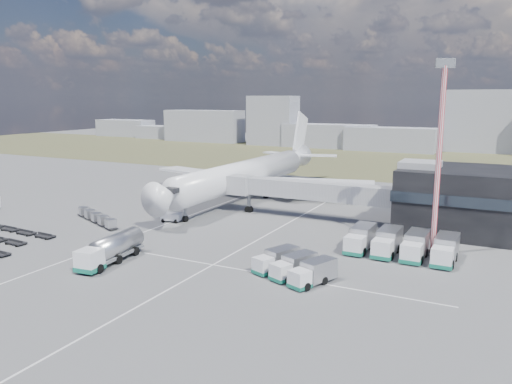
% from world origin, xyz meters
% --- Properties ---
extents(ground, '(420.00, 420.00, 0.00)m').
position_xyz_m(ground, '(0.00, 0.00, 0.00)').
color(ground, '#565659').
rests_on(ground, ground).
extents(grass_strip, '(420.00, 90.00, 0.01)m').
position_xyz_m(grass_strip, '(0.00, 110.00, 0.01)').
color(grass_strip, '#4F5030').
rests_on(grass_strip, ground).
extents(lane_markings, '(47.12, 110.00, 0.01)m').
position_xyz_m(lane_markings, '(9.77, 3.00, 0.01)').
color(lane_markings, silver).
rests_on(lane_markings, ground).
extents(terminal, '(30.40, 16.40, 11.00)m').
position_xyz_m(terminal, '(47.77, 23.96, 5.25)').
color(terminal, black).
rests_on(terminal, ground).
extents(jet_bridge, '(30.30, 3.80, 7.05)m').
position_xyz_m(jet_bridge, '(15.90, 20.42, 5.05)').
color(jet_bridge, '#939399').
rests_on(jet_bridge, ground).
extents(airliner, '(51.59, 64.53, 17.62)m').
position_xyz_m(airliner, '(0.00, 32.38, 5.29)').
color(airliner, white).
rests_on(airliner, ground).
extents(skyline, '(295.51, 26.27, 23.98)m').
position_xyz_m(skyline, '(6.46, 149.73, 8.46)').
color(skyline, '#91929E').
rests_on(skyline, ground).
extents(fuel_tanker, '(3.81, 11.14, 3.53)m').
position_xyz_m(fuel_tanker, '(3.84, -13.05, 1.77)').
color(fuel_tanker, white).
rests_on(fuel_tanker, ground).
extents(pushback_tug, '(3.71, 2.56, 1.52)m').
position_xyz_m(pushback_tug, '(-2.14, 8.00, 0.76)').
color(pushback_tug, white).
rests_on(pushback_tug, ground).
extents(catering_truck, '(4.31, 6.06, 2.57)m').
position_xyz_m(catering_truck, '(10.57, 37.86, 1.32)').
color(catering_truck, white).
rests_on(catering_truck, ground).
extents(service_trucks_near, '(9.89, 8.80, 2.48)m').
position_xyz_m(service_trucks_near, '(26.81, -7.46, 1.35)').
color(service_trucks_near, white).
rests_on(service_trucks_near, ground).
extents(service_trucks_far, '(13.89, 7.88, 3.05)m').
position_xyz_m(service_trucks_far, '(36.48, 6.45, 1.66)').
color(service_trucks_far, white).
rests_on(service_trucks_far, ground).
extents(uld_row, '(13.43, 6.98, 1.54)m').
position_xyz_m(uld_row, '(-13.08, 1.69, 0.92)').
color(uld_row, black).
rests_on(uld_row, ground).
extents(floodlight_mast, '(2.44, 1.98, 25.69)m').
position_xyz_m(floodlight_mast, '(40.17, 9.10, 12.88)').
color(floodlight_mast, red).
rests_on(floodlight_mast, ground).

